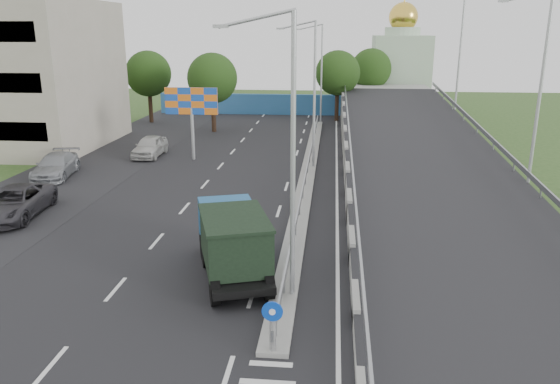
# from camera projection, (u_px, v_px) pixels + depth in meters

# --- Properties ---
(road_surface) EXTENTS (26.00, 90.00, 0.04)m
(road_surface) POSITION_uv_depth(u_px,v_px,m) (256.00, 191.00, 33.99)
(road_surface) COLOR black
(road_surface) RESTS_ON ground
(parking_strip) EXTENTS (8.00, 90.00, 0.05)m
(parking_strip) POSITION_uv_depth(u_px,v_px,m) (57.00, 185.00, 35.20)
(parking_strip) COLOR black
(parking_strip) RESTS_ON ground
(median) EXTENTS (1.00, 44.00, 0.20)m
(median) POSITION_uv_depth(u_px,v_px,m) (308.00, 174.00, 37.49)
(median) COLOR gray
(median) RESTS_ON ground
(overpass_ramp) EXTENTS (10.00, 50.00, 3.50)m
(overpass_ramp) POSITION_uv_depth(u_px,v_px,m) (420.00, 153.00, 36.32)
(overpass_ramp) COLOR gray
(overpass_ramp) RESTS_ON ground
(median_guardrail) EXTENTS (0.09, 44.00, 0.71)m
(median_guardrail) POSITION_uv_depth(u_px,v_px,m) (308.00, 165.00, 37.31)
(median_guardrail) COLOR gray
(median_guardrail) RESTS_ON median
(sign_bollard) EXTENTS (0.64, 0.23, 1.67)m
(sign_bollard) POSITION_uv_depth(u_px,v_px,m) (273.00, 326.00, 16.40)
(sign_bollard) COLOR black
(sign_bollard) RESTS_ON median
(lamp_post_near) EXTENTS (2.74, 0.18, 10.08)m
(lamp_post_near) POSITION_uv_depth(u_px,v_px,m) (288.00, 145.00, 18.69)
(lamp_post_near) COLOR #B2B5B7
(lamp_post_near) RESTS_ON median
(lamp_post_mid) EXTENTS (2.74, 0.18, 10.08)m
(lamp_post_mid) POSITION_uv_depth(u_px,v_px,m) (312.00, 87.00, 37.77)
(lamp_post_mid) COLOR #B2B5B7
(lamp_post_mid) RESTS_ON median
(lamp_post_far) EXTENTS (2.74, 0.18, 10.08)m
(lamp_post_far) POSITION_uv_depth(u_px,v_px,m) (320.00, 68.00, 56.86)
(lamp_post_far) COLOR #B2B5B7
(lamp_post_far) RESTS_ON median
(blue_wall) EXTENTS (30.00, 0.50, 2.40)m
(blue_wall) POSITION_uv_depth(u_px,v_px,m) (285.00, 105.00, 64.27)
(blue_wall) COLOR #2A659A
(blue_wall) RESTS_ON ground
(church) EXTENTS (7.00, 7.00, 13.80)m
(church) POSITION_uv_depth(u_px,v_px,m) (400.00, 66.00, 69.44)
(church) COLOR #B2CCAD
(church) RESTS_ON ground
(billboard) EXTENTS (4.00, 0.24, 5.50)m
(billboard) POSITION_uv_depth(u_px,v_px,m) (191.00, 105.00, 40.99)
(billboard) COLOR #B2B5B7
(billboard) RESTS_ON ground
(tree_left_mid) EXTENTS (4.80, 4.80, 7.60)m
(tree_left_mid) POSITION_uv_depth(u_px,v_px,m) (212.00, 78.00, 52.25)
(tree_left_mid) COLOR black
(tree_left_mid) RESTS_ON ground
(tree_median_far) EXTENTS (4.80, 4.80, 7.60)m
(tree_median_far) POSITION_uv_depth(u_px,v_px,m) (338.00, 73.00, 58.77)
(tree_median_far) COLOR black
(tree_median_far) RESTS_ON ground
(tree_left_far) EXTENTS (4.80, 4.80, 7.60)m
(tree_left_far) POSITION_uv_depth(u_px,v_px,m) (148.00, 74.00, 57.77)
(tree_left_far) COLOR black
(tree_left_far) RESTS_ON ground
(tree_ramp_far) EXTENTS (4.80, 4.80, 7.60)m
(tree_ramp_far) POSITION_uv_depth(u_px,v_px,m) (371.00, 69.00, 65.07)
(tree_ramp_far) COLOR black
(tree_ramp_far) RESTS_ON ground
(dump_truck) EXTENTS (4.09, 6.67, 2.77)m
(dump_truck) POSITION_uv_depth(u_px,v_px,m) (232.00, 239.00, 21.88)
(dump_truck) COLOR black
(dump_truck) RESTS_ON ground
(parked_car_c) EXTENTS (3.21, 6.01, 1.61)m
(parked_car_c) POSITION_uv_depth(u_px,v_px,m) (14.00, 203.00, 28.94)
(parked_car_c) COLOR #333237
(parked_car_c) RESTS_ON ground
(parked_car_d) EXTENTS (3.00, 5.61, 1.55)m
(parked_car_d) POSITION_uv_depth(u_px,v_px,m) (56.00, 166.00, 36.95)
(parked_car_d) COLOR #919499
(parked_car_d) RESTS_ON ground
(parked_car_e) EXTENTS (1.98, 4.78, 1.62)m
(parked_car_e) POSITION_uv_depth(u_px,v_px,m) (150.00, 146.00, 43.00)
(parked_car_e) COLOR #B2B2AE
(parked_car_e) RESTS_ON ground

